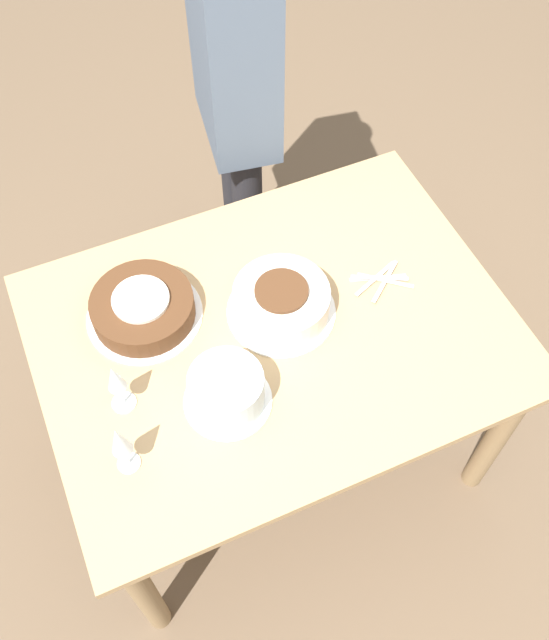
{
  "coord_description": "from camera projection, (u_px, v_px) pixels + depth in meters",
  "views": [
    {
      "loc": [
        0.44,
        1.0,
        2.46
      ],
      "look_at": [
        0.0,
        0.0,
        0.81
      ],
      "focal_mm": 40.0,
      "sensor_mm": 36.0,
      "label": 1
    }
  ],
  "objects": [
    {
      "name": "ground_plane",
      "position": [
        274.0,
        439.0,
        2.66
      ],
      "size": [
        12.0,
        12.0,
        0.0
      ],
      "primitive_type": "plane",
      "color": "brown"
    },
    {
      "name": "dining_table",
      "position": [
        274.0,
        351.0,
        2.12
      ],
      "size": [
        1.33,
        1.0,
        0.76
      ],
      "color": "tan",
      "rests_on": "ground_plane"
    },
    {
      "name": "cake_center_white",
      "position": [
        281.0,
        302.0,
        2.01
      ],
      "size": [
        0.31,
        0.31,
        0.11
      ],
      "color": "white",
      "rests_on": "dining_table"
    },
    {
      "name": "cake_front_chocolate",
      "position": [
        143.0,
        308.0,
        2.01
      ],
      "size": [
        0.33,
        0.33,
        0.09
      ],
      "color": "white",
      "rests_on": "dining_table"
    },
    {
      "name": "cake_back_decorated",
      "position": [
        227.0,
        391.0,
        1.85
      ],
      "size": [
        0.24,
        0.24,
        0.12
      ],
      "color": "white",
      "rests_on": "dining_table"
    },
    {
      "name": "wine_glass_near",
      "position": [
        120.0,
        442.0,
        1.69
      ],
      "size": [
        0.06,
        0.06,
        0.2
      ],
      "color": "silver",
      "rests_on": "dining_table"
    },
    {
      "name": "wine_glass_far",
      "position": [
        115.0,
        380.0,
        1.79
      ],
      "size": [
        0.07,
        0.07,
        0.19
      ],
      "color": "silver",
      "rests_on": "dining_table"
    },
    {
      "name": "fork_pile",
      "position": [
        381.0,
        279.0,
        2.11
      ],
      "size": [
        0.18,
        0.12,
        0.01
      ],
      "color": "silver",
      "rests_on": "dining_table"
    },
    {
      "name": "person_cutting",
      "position": [
        235.0,
        84.0,
        2.3
      ],
      "size": [
        0.28,
        0.43,
        1.6
      ],
      "rotation": [
        0.0,
        0.0,
        1.41
      ],
      "color": "#232328",
      "rests_on": "ground_plane"
    }
  ]
}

